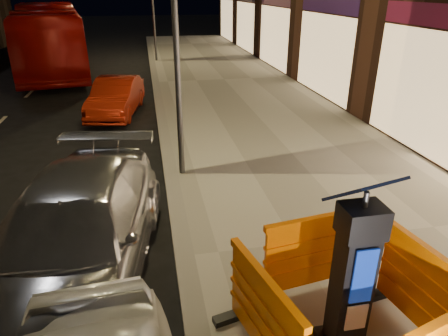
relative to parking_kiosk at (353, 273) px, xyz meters
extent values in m
plane|color=black|center=(-1.59, 1.99, -1.16)|extent=(120.00, 120.00, 0.00)
cube|color=gray|center=(1.41, 1.99, -1.09)|extent=(6.00, 60.00, 0.15)
cube|color=slate|center=(-1.59, 1.99, -1.09)|extent=(0.30, 60.00, 0.15)
cube|color=black|center=(0.00, 0.00, 0.00)|extent=(0.75, 0.75, 2.02)
cube|color=#DE5F00|center=(0.00, 0.95, -0.45)|extent=(1.52, 0.80, 1.13)
cube|color=#DE5F00|center=(-0.95, 0.00, -0.45)|extent=(0.92, 1.55, 1.13)
cube|color=#DE5F00|center=(0.95, 0.00, -0.45)|extent=(0.83, 1.53, 1.13)
imported|color=#B6B6BB|center=(-3.12, 1.96, -1.16)|extent=(2.74, 5.24, 1.45)
imported|color=maroon|center=(-2.98, 10.30, -1.16)|extent=(1.84, 3.75, 1.18)
imported|color=#850604|center=(-6.37, 18.61, -1.16)|extent=(4.60, 11.77, 3.20)
cylinder|color=#3F3F44|center=(-1.34, 4.99, 1.99)|extent=(0.12, 0.12, 6.00)
cylinder|color=#3F3F44|center=(-1.34, 19.99, 1.99)|extent=(0.12, 0.12, 6.00)
camera|label=1|loc=(-1.95, -3.00, 2.71)|focal=32.00mm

